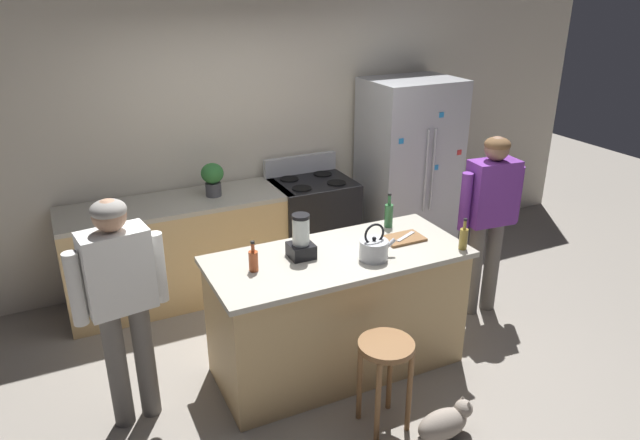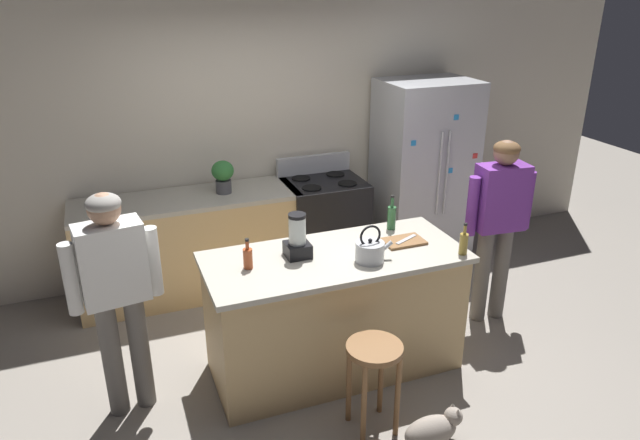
% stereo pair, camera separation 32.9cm
% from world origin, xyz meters
% --- Properties ---
extents(ground_plane, '(14.00, 14.00, 0.00)m').
position_xyz_m(ground_plane, '(0.00, 0.00, 0.00)').
color(ground_plane, gray).
extents(back_wall, '(8.00, 0.10, 2.70)m').
position_xyz_m(back_wall, '(0.00, 1.95, 1.35)').
color(back_wall, beige).
rests_on(back_wall, ground_plane).
extents(kitchen_island, '(1.86, 0.81, 0.94)m').
position_xyz_m(kitchen_island, '(0.00, 0.00, 0.47)').
color(kitchen_island, tan).
rests_on(kitchen_island, ground_plane).
extents(back_counter_run, '(2.00, 0.64, 0.94)m').
position_xyz_m(back_counter_run, '(-0.80, 1.55, 0.47)').
color(back_counter_run, tan).
rests_on(back_counter_run, ground_plane).
extents(refrigerator, '(0.90, 0.73, 1.84)m').
position_xyz_m(refrigerator, '(1.58, 1.50, 0.92)').
color(refrigerator, '#B7BABF').
rests_on(refrigerator, ground_plane).
extents(stove_range, '(0.76, 0.65, 1.12)m').
position_xyz_m(stove_range, '(0.51, 1.52, 0.48)').
color(stove_range, black).
rests_on(stove_range, ground_plane).
extents(person_by_island_left, '(0.60, 0.27, 1.58)m').
position_xyz_m(person_by_island_left, '(-1.47, 0.07, 0.96)').
color(person_by_island_left, '#66605B').
rests_on(person_by_island_left, ground_plane).
extents(person_by_sink_right, '(0.60, 0.26, 1.59)m').
position_xyz_m(person_by_sink_right, '(1.51, 0.18, 0.96)').
color(person_by_sink_right, '#66605B').
rests_on(person_by_sink_right, ground_plane).
extents(bar_stool, '(0.36, 0.36, 0.64)m').
position_xyz_m(bar_stool, '(-0.02, -0.70, 0.50)').
color(bar_stool, brown).
rests_on(bar_stool, ground_plane).
extents(cat, '(0.52, 0.18, 0.26)m').
position_xyz_m(cat, '(0.28, -0.97, 0.11)').
color(cat, gray).
rests_on(cat, ground_plane).
extents(potted_plant, '(0.20, 0.20, 0.30)m').
position_xyz_m(potted_plant, '(-0.46, 1.55, 1.12)').
color(potted_plant, '#4C4C51').
rests_on(potted_plant, back_counter_run).
extents(blender_appliance, '(0.17, 0.17, 0.32)m').
position_xyz_m(blender_appliance, '(-0.25, 0.08, 1.08)').
color(blender_appliance, black).
rests_on(blender_appliance, kitchen_island).
extents(bottle_olive_oil, '(0.07, 0.07, 0.28)m').
position_xyz_m(bottle_olive_oil, '(0.58, 0.27, 1.05)').
color(bottle_olive_oil, '#2D6638').
rests_on(bottle_olive_oil, kitchen_island).
extents(bottle_vinegar, '(0.06, 0.06, 0.24)m').
position_xyz_m(bottle_vinegar, '(0.85, -0.31, 1.03)').
color(bottle_vinegar, olive).
rests_on(bottle_vinegar, kitchen_island).
extents(bottle_cooking_sauce, '(0.06, 0.06, 0.22)m').
position_xyz_m(bottle_cooking_sauce, '(-0.62, 0.02, 1.02)').
color(bottle_cooking_sauce, '#B24C26').
rests_on(bottle_cooking_sauce, kitchen_island).
extents(tea_kettle, '(0.28, 0.20, 0.27)m').
position_xyz_m(tea_kettle, '(0.19, -0.17, 1.02)').
color(tea_kettle, '#B7BABF').
rests_on(tea_kettle, kitchen_island).
extents(cutting_board, '(0.30, 0.20, 0.02)m').
position_xyz_m(cutting_board, '(0.55, 0.01, 0.95)').
color(cutting_board, brown).
rests_on(cutting_board, kitchen_island).
extents(chef_knife, '(0.21, 0.12, 0.01)m').
position_xyz_m(chef_knife, '(0.57, 0.01, 0.97)').
color(chef_knife, '#B7BABF').
rests_on(chef_knife, cutting_board).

